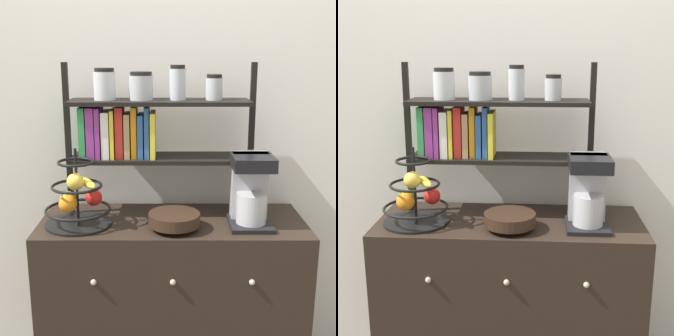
% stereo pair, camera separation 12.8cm
% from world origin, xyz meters
% --- Properties ---
extents(wall_back, '(7.00, 0.05, 2.60)m').
position_xyz_m(wall_back, '(0.00, 0.49, 1.30)').
color(wall_back, silver).
rests_on(wall_back, ground_plane).
extents(sideboard, '(1.15, 0.47, 0.80)m').
position_xyz_m(sideboard, '(0.00, 0.22, 0.40)').
color(sideboard, black).
rests_on(sideboard, ground_plane).
extents(coffee_maker, '(0.18, 0.22, 0.30)m').
position_xyz_m(coffee_maker, '(0.33, 0.19, 0.95)').
color(coffee_maker, black).
rests_on(coffee_maker, sideboard).
extents(fruit_stand, '(0.28, 0.28, 0.33)m').
position_xyz_m(fruit_stand, '(-0.40, 0.17, 0.91)').
color(fruit_stand, black).
rests_on(fruit_stand, sideboard).
extents(wooden_bowl, '(0.21, 0.21, 0.07)m').
position_xyz_m(wooden_bowl, '(0.01, 0.12, 0.84)').
color(wooden_bowl, black).
rests_on(wooden_bowl, sideboard).
extents(shelf_hutch, '(0.83, 0.20, 0.67)m').
position_xyz_m(shelf_hutch, '(-0.15, 0.32, 1.21)').
color(shelf_hutch, black).
rests_on(shelf_hutch, sideboard).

